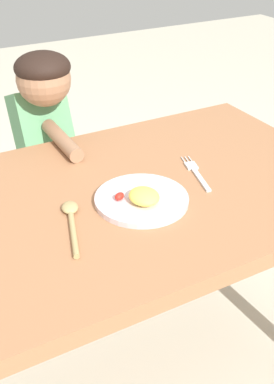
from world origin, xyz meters
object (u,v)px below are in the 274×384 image
Objects in this scene: fork at (196,173)px; spoon at (71,219)px; person at (47,170)px; plate at (141,199)px.

spoon reaches higher than fork.
spoon is 0.22× the size of person.
plate is at bearing -75.14° from spoon.
plate is 0.24× the size of person.
person is at bearing 41.65° from fork.
person is at bearing 95.61° from plate.
fork is 0.59m from person.
spoon is 0.59m from person.
fork is (0.20, 0.06, -0.01)m from plate.
fork is at bearing 15.70° from plate.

